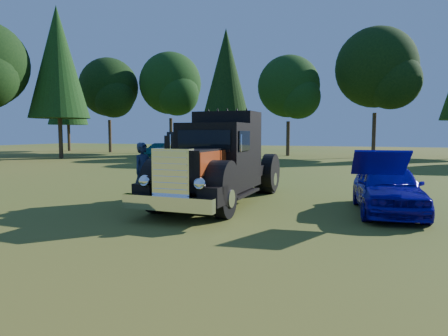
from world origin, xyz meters
TOP-DOWN VIEW (x-y plane):
  - ground at (0.00, 0.00)m, footprint 120.00×120.00m
  - treeline at (-2.56, 27.41)m, footprint 72.10×24.04m
  - diamond_t_truck at (-0.44, 1.98)m, footprint 3.32×7.16m
  - hotrod_coupe at (4.68, 2.32)m, footprint 2.26×4.45m
  - spectator_near at (-2.84, 1.36)m, footprint 0.65×0.82m
  - spectator_far at (-2.06, 2.88)m, footprint 0.94×0.97m
  - distant_teal_car at (-14.56, 22.54)m, footprint 1.79×4.11m

SIDE VIEW (x-z plane):
  - ground at x=0.00m, z-range 0.00..0.00m
  - distant_teal_car at x=-14.56m, z-range 0.00..1.32m
  - hotrod_coupe at x=4.68m, z-range -0.21..1.67m
  - spectator_far at x=-2.06m, z-range 0.00..1.57m
  - spectator_near at x=-2.84m, z-range 0.00..1.98m
  - diamond_t_truck at x=-0.44m, z-range -0.22..2.78m
  - treeline at x=-2.56m, z-range 0.78..14.62m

